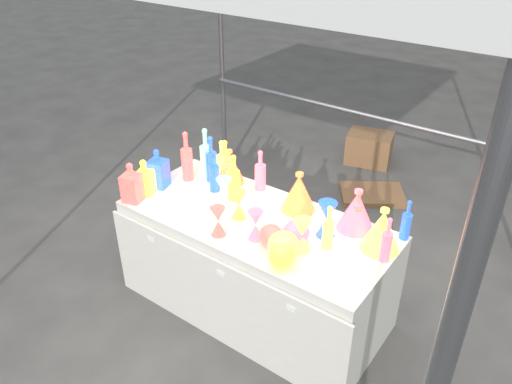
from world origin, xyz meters
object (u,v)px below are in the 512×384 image
Objects in this scene: bottle_0 at (225,160)px; globe_0 at (282,257)px; decanter_0 at (145,177)px; display_table at (255,264)px; lampshade_0 at (229,166)px; hourglass_0 at (218,221)px; cardboard_box_closed at (369,148)px.

bottle_0 is 2.02× the size of globe_0.
display_table is at bearing -8.42° from decanter_0.
bottle_0 is at bearing 148.19° from display_table.
lampshade_0 is at bearing 145.21° from globe_0.
decanter_0 reaches higher than lampshade_0.
display_table is 9.49× the size of hourglass_0.
bottle_0 is 1.08m from globe_0.
bottle_0 is 1.19× the size of decanter_0.
bottle_0 reaches higher than cardboard_box_closed.
decanter_0 reaches higher than hourglass_0.
cardboard_box_closed is at bearing 97.13° from display_table.
lampshade_0 is at bearing -107.46° from cardboard_box_closed.
globe_0 is at bearing -36.37° from display_table.
cardboard_box_closed is 2.39m from lampshade_0.
display_table is 0.79m from bottle_0.
decanter_0 is (-0.81, -0.19, 0.51)m from display_table.
bottle_0 is at bearing 143.20° from lampshade_0.
display_table is 0.73m from lampshade_0.
display_table is 5.91× the size of bottle_0.
cardboard_box_closed is at bearing 104.17° from globe_0.
hourglass_0 is (-0.08, -0.27, 0.47)m from display_table.
lampshade_0 reaches higher than globe_0.
display_table is 0.97m from decanter_0.
lampshade_0 is (-0.12, -2.27, 0.71)m from cardboard_box_closed.
globe_0 is 1.03m from lampshade_0.
globe_0 is at bearing -54.75° from lampshade_0.
decanter_0 is (-0.32, -0.49, -0.02)m from bottle_0.
lampshade_0 is (-0.36, 0.56, 0.03)m from hourglass_0.
cardboard_box_closed is 1.51× the size of bottle_0.
lampshade_0 is at bearing 30.67° from decanter_0.
decanter_0 reaches higher than display_table.
lampshade_0 is (-0.84, 0.58, 0.07)m from globe_0.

